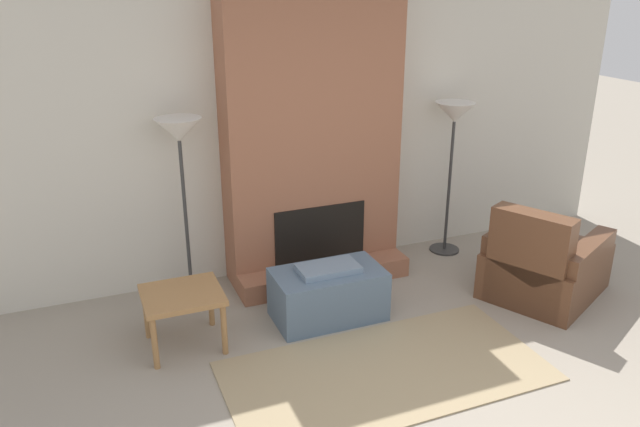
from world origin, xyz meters
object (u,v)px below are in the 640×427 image
(armchair, at_px, (542,267))
(floor_lamp_left, at_px, (180,144))
(ottoman, at_px, (328,293))
(side_table, at_px, (183,301))
(floor_lamp_right, at_px, (454,123))

(armchair, bearing_deg, floor_lamp_left, 41.45)
(ottoman, distance_m, armchair, 1.90)
(armchair, xyz_separation_m, side_table, (-3.02, 0.36, 0.11))
(ottoman, xyz_separation_m, armchair, (1.86, -0.35, 0.05))
(floor_lamp_right, bearing_deg, ottoman, -154.21)
(side_table, xyz_separation_m, floor_lamp_left, (0.19, 0.76, 0.99))
(side_table, height_order, floor_lamp_right, floor_lamp_right)
(armchair, bearing_deg, ottoman, 52.62)
(armchair, bearing_deg, floor_lamp_right, -14.34)
(ottoman, height_order, armchair, armchair)
(floor_lamp_right, bearing_deg, floor_lamp_left, 180.00)
(armchair, distance_m, side_table, 3.05)
(ottoman, relative_size, floor_lamp_left, 0.56)
(side_table, distance_m, floor_lamp_right, 3.03)
(floor_lamp_left, bearing_deg, side_table, -104.22)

